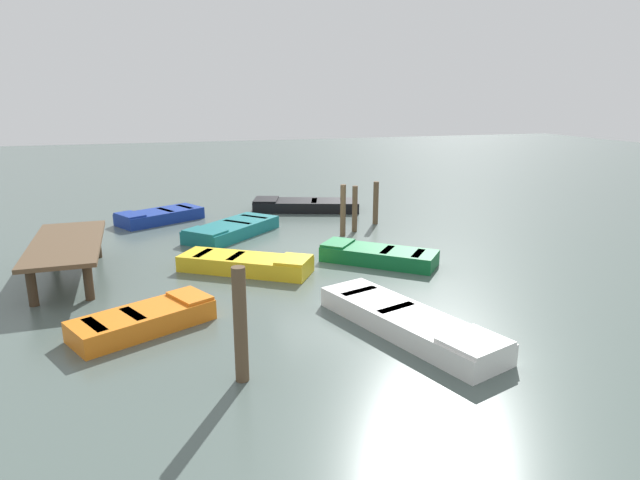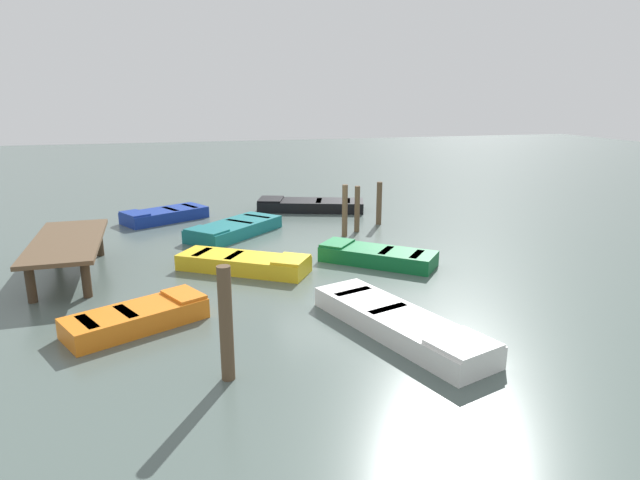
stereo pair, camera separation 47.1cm
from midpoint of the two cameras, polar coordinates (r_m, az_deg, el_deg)
ground_plane at (r=15.58m, az=0.87°, el=-1.25°), size 80.00×80.00×0.00m
dock_segment at (r=14.57m, az=-24.23°, el=-0.41°), size 4.28×1.73×0.95m
rowboat_teal at (r=17.56m, az=-8.27°, el=1.20°), size 3.28×3.35×0.46m
rowboat_green at (r=14.56m, az=6.92°, el=-1.64°), size 2.81×3.01×0.46m
rowboat_black at (r=21.16m, az=-0.40°, el=3.71°), size 2.57×4.28×0.46m
rowboat_orange at (r=11.06m, az=-17.51°, el=-7.74°), size 2.10×2.80×0.46m
rowboat_white at (r=10.43m, az=9.66°, el=-8.64°), size 4.23×2.33×0.46m
rowboat_yellow at (r=13.95m, az=-7.01°, el=-2.40°), size 2.71×3.40×0.46m
rowboat_blue at (r=20.12m, az=-15.42°, el=2.58°), size 2.50×3.14×0.46m
mooring_piling_mid_left at (r=17.14m, az=3.42°, el=3.09°), size 0.18×0.18×1.66m
mooring_piling_near_left at (r=17.75m, az=4.69°, el=3.26°), size 0.17×0.17×1.52m
mooring_piling_center at (r=18.90m, az=6.95°, el=3.86°), size 0.19×0.19×1.48m
mooring_piling_near_right at (r=8.55m, az=-8.30°, el=-8.76°), size 0.22×0.22×1.88m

